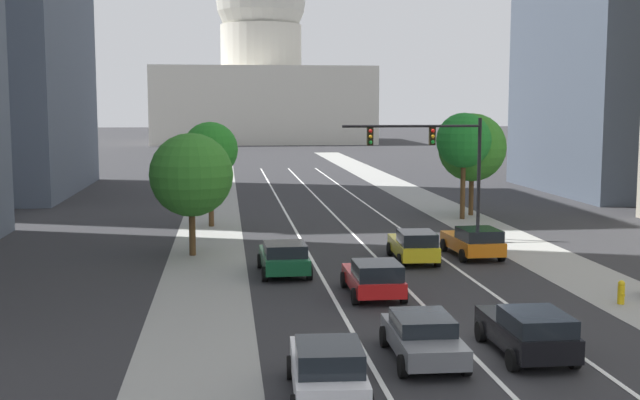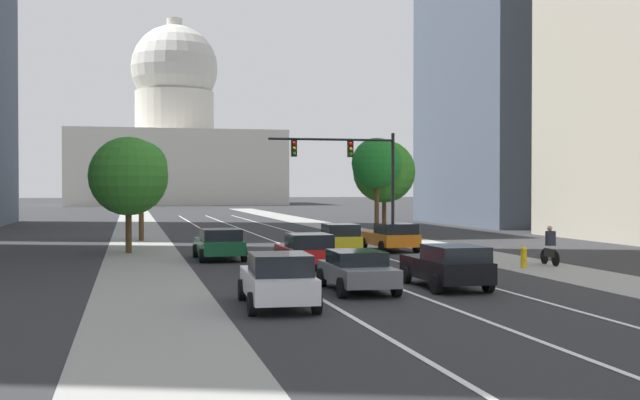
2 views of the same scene
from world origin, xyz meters
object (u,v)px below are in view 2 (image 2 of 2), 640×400
(car_orange, at_px, (391,236))
(cyclist, at_px, (550,246))
(car_green, at_px, (219,244))
(street_tree_mid_left, at_px, (128,176))
(car_red, at_px, (306,250))
(traffic_signal_mast, at_px, (354,163))
(car_white, at_px, (278,280))
(car_black, at_px, (448,265))
(car_yellow, at_px, (338,238))
(street_tree_far_right, at_px, (384,172))
(capitol_building, at_px, (175,143))
(street_tree_near_right, at_px, (377,163))
(car_gray, at_px, (357,270))
(fire_hydrant, at_px, (524,257))
(street_tree_near_left, at_px, (141,168))

(car_orange, bearing_deg, cyclist, -156.49)
(car_green, relative_size, street_tree_mid_left, 0.72)
(car_red, bearing_deg, traffic_signal_mast, -24.26)
(traffic_signal_mast, bearing_deg, car_white, -110.80)
(car_black, bearing_deg, car_yellow, 0.16)
(car_black, height_order, car_white, car_white)
(car_orange, xyz_separation_m, car_red, (-6.30, -7.52, -0.02))
(car_white, bearing_deg, street_tree_far_right, -20.12)
(capitol_building, height_order, street_tree_near_right, capitol_building)
(car_green, bearing_deg, car_orange, -73.93)
(car_orange, height_order, car_gray, car_orange)
(capitol_building, bearing_deg, car_red, -90.69)
(car_red, height_order, traffic_signal_mast, traffic_signal_mast)
(car_white, relative_size, traffic_signal_mast, 0.58)
(traffic_signal_mast, relative_size, fire_hydrant, 8.44)
(street_tree_near_left, bearing_deg, traffic_signal_mast, -27.13)
(car_yellow, height_order, traffic_signal_mast, traffic_signal_mast)
(car_gray, distance_m, street_tree_mid_left, 19.16)
(capitol_building, distance_m, car_yellow, 123.68)
(street_tree_mid_left, bearing_deg, street_tree_far_right, 34.88)
(car_yellow, height_order, fire_hydrant, car_yellow)
(car_black, relative_size, street_tree_near_right, 0.62)
(car_orange, distance_m, car_black, 15.73)
(car_white, relative_size, street_tree_near_right, 0.65)
(car_black, relative_size, car_yellow, 0.94)
(street_tree_mid_left, bearing_deg, street_tree_near_left, 85.38)
(street_tree_far_right, bearing_deg, car_red, -115.74)
(capitol_building, relative_size, car_white, 9.16)
(car_black, xyz_separation_m, car_yellow, (-0.01, 14.56, 0.01))
(street_tree_mid_left, relative_size, street_tree_near_right, 0.88)
(capitol_building, bearing_deg, traffic_signal_mast, -87.95)
(street_tree_mid_left, bearing_deg, car_gray, -67.29)
(traffic_signal_mast, distance_m, street_tree_near_right, 8.55)
(fire_hydrant, xyz_separation_m, street_tree_mid_left, (-16.21, 11.78, 3.51))
(car_gray, xyz_separation_m, street_tree_near_right, (9.57, 28.28, 4.36))
(fire_hydrant, xyz_separation_m, street_tree_far_right, (1.71, 24.28, 4.07))
(car_yellow, height_order, cyclist, cyclist)
(cyclist, bearing_deg, capitol_building, 6.49)
(car_black, relative_size, street_tree_far_right, 0.62)
(street_tree_mid_left, distance_m, street_tree_near_left, 9.56)
(car_green, bearing_deg, street_tree_near_right, -40.09)
(cyclist, bearing_deg, fire_hydrant, 117.72)
(car_black, relative_size, car_green, 0.98)
(car_red, distance_m, street_tree_far_right, 24.78)
(car_white, relative_size, car_yellow, 0.99)
(car_red, xyz_separation_m, street_tree_near_right, (9.57, 20.43, 4.30))
(capitol_building, xyz_separation_m, cyclist, (9.02, -131.24, -11.47))
(car_gray, distance_m, car_red, 7.85)
(traffic_signal_mast, relative_size, street_tree_far_right, 1.13)
(capitol_building, height_order, car_white, capitol_building)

